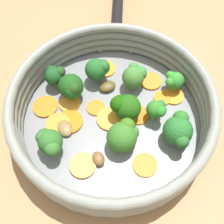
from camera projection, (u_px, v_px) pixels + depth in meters
ground_plane at (112, 120)px, 0.46m from camera, size 4.00×4.00×0.00m
skillet at (112, 118)px, 0.46m from camera, size 0.31×0.31×0.01m
skillet_rim_wall at (112, 107)px, 0.42m from camera, size 0.33×0.33×0.06m
skillet_handle at (118, 7)px, 0.58m from camera, size 0.13×0.22×0.02m
skillet_rivet_left at (131, 52)px, 0.52m from camera, size 0.01×0.01×0.01m
skillet_rivet_right at (100, 51)px, 0.52m from camera, size 0.01×0.01×0.01m
carrot_slice_0 at (173, 96)px, 0.47m from camera, size 0.05×0.05×0.00m
carrot_slice_1 at (145, 165)px, 0.40m from camera, size 0.05×0.05×0.00m
carrot_slice_2 at (162, 98)px, 0.47m from camera, size 0.03×0.03×0.00m
carrot_slice_3 at (138, 115)px, 0.45m from camera, size 0.05×0.05×0.00m
carrot_slice_4 at (151, 81)px, 0.49m from camera, size 0.06×0.06×0.00m
carrot_slice_5 at (109, 118)px, 0.45m from camera, size 0.05×0.05×0.00m
carrot_slice_6 at (105, 69)px, 0.50m from camera, size 0.05×0.05×0.00m
carrot_slice_7 at (70, 103)px, 0.46m from camera, size 0.05×0.05×0.00m
carrot_slice_8 at (70, 122)px, 0.44m from camera, size 0.05×0.05×0.00m
carrot_slice_9 at (95, 108)px, 0.46m from camera, size 0.04×0.04×0.00m
carrot_slice_10 at (58, 124)px, 0.44m from camera, size 0.05×0.05×0.01m
carrot_slice_11 at (83, 165)px, 0.40m from camera, size 0.05×0.05×0.01m
carrot_slice_12 at (45, 107)px, 0.46m from camera, size 0.05×0.05×0.00m
broccoli_floret_0 at (99, 69)px, 0.46m from camera, size 0.04×0.04×0.05m
broccoli_floret_1 at (49, 142)px, 0.39m from camera, size 0.05×0.04×0.05m
broccoli_floret_2 at (174, 81)px, 0.46m from camera, size 0.03×0.03×0.04m
broccoli_floret_3 at (125, 107)px, 0.43m from camera, size 0.05×0.04×0.05m
broccoli_floret_4 at (157, 110)px, 0.42m from camera, size 0.03×0.03×0.04m
broccoli_floret_5 at (72, 86)px, 0.44m from camera, size 0.04×0.05×0.05m
broccoli_floret_6 at (179, 129)px, 0.40m from camera, size 0.05×0.05×0.05m
broccoli_floret_7 at (123, 136)px, 0.40m from camera, size 0.05×0.05×0.05m
broccoli_floret_8 at (55, 75)px, 0.46m from camera, size 0.03×0.04×0.04m
broccoli_floret_9 at (135, 76)px, 0.46m from camera, size 0.04×0.04×0.05m
mushroom_piece_0 at (98, 159)px, 0.40m from camera, size 0.03×0.03×0.01m
mushroom_piece_1 at (107, 86)px, 0.47m from camera, size 0.04×0.04×0.01m
mushroom_piece_2 at (65, 128)px, 0.43m from camera, size 0.04×0.04×0.01m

